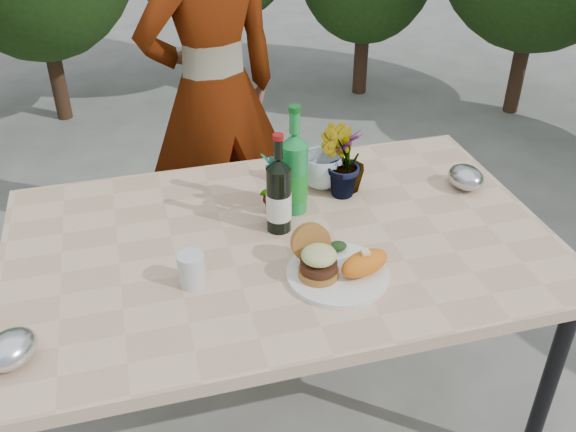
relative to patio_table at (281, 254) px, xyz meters
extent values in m
plane|color=slate|center=(0.00, 0.00, -0.69)|extent=(80.00, 80.00, 0.00)
cube|color=#DBB392|center=(0.00, 0.00, 0.04)|extent=(1.60, 1.00, 0.04)
cylinder|color=black|center=(0.72, -0.42, -0.34)|extent=(0.05, 0.05, 0.71)
cylinder|color=black|center=(-0.72, 0.42, -0.34)|extent=(0.05, 0.05, 0.71)
cylinder|color=black|center=(0.72, 0.42, -0.34)|extent=(0.05, 0.05, 0.71)
cylinder|color=#382316|center=(-0.80, 2.80, -0.48)|extent=(0.10, 0.10, 0.42)
cylinder|color=#382316|center=(0.30, 3.00, -0.44)|extent=(0.10, 0.10, 0.50)
cylinder|color=#382316|center=(1.30, 2.70, -0.50)|extent=(0.10, 0.10, 0.38)
cylinder|color=#382316|center=(2.20, 2.10, -0.47)|extent=(0.10, 0.10, 0.44)
cylinder|color=white|center=(0.10, -0.21, 0.06)|extent=(0.28, 0.28, 0.01)
cylinder|color=#B7722D|center=(0.05, -0.21, 0.08)|extent=(0.11, 0.11, 0.02)
cylinder|color=#472314|center=(0.05, -0.21, 0.10)|extent=(0.10, 0.10, 0.02)
ellipsoid|color=beige|center=(0.05, -0.21, 0.14)|extent=(0.10, 0.10, 0.04)
cylinder|color=#B7722D|center=(0.05, -0.14, 0.13)|extent=(0.11, 0.06, 0.11)
ellipsoid|color=orange|center=(0.17, -0.23, 0.10)|extent=(0.17, 0.12, 0.06)
ellipsoid|color=olive|center=(0.10, -0.12, 0.08)|extent=(0.04, 0.04, 0.02)
ellipsoid|color=#193814|center=(0.13, -0.12, 0.09)|extent=(0.06, 0.04, 0.03)
cylinder|color=black|center=(0.01, 0.05, 0.16)|extent=(0.07, 0.07, 0.21)
cylinder|color=white|center=(0.01, 0.05, 0.14)|extent=(0.08, 0.08, 0.08)
cone|color=black|center=(0.01, 0.05, 0.28)|extent=(0.07, 0.07, 0.03)
cylinder|color=black|center=(0.01, 0.05, 0.33)|extent=(0.03, 0.03, 0.06)
cylinder|color=maroon|center=(0.01, 0.05, 0.36)|extent=(0.03, 0.03, 0.01)
cylinder|color=#198B38|center=(0.08, 0.14, 0.17)|extent=(0.08, 0.08, 0.23)
cylinder|color=#198C26|center=(0.08, 0.14, 0.15)|extent=(0.08, 0.08, 0.09)
cone|color=#198B38|center=(0.08, 0.14, 0.30)|extent=(0.08, 0.08, 0.04)
cylinder|color=#198B38|center=(0.08, 0.14, 0.36)|extent=(0.03, 0.03, 0.07)
cylinder|color=#0C5919|center=(0.08, 0.14, 0.40)|extent=(0.04, 0.04, 0.02)
cylinder|color=silver|center=(-0.28, -0.14, 0.10)|extent=(0.07, 0.07, 0.09)
imported|color=#265F20|center=(0.01, 0.14, 0.16)|extent=(0.11, 0.13, 0.21)
imported|color=#2D5E20|center=(0.25, 0.20, 0.18)|extent=(0.17, 0.16, 0.24)
imported|color=#27571D|center=(0.28, 0.22, 0.16)|extent=(0.16, 0.16, 0.21)
imported|color=silver|center=(0.21, 0.26, 0.11)|extent=(0.16, 0.16, 0.12)
ellipsoid|color=silver|center=(-0.72, -0.32, 0.10)|extent=(0.17, 0.17, 0.08)
ellipsoid|color=#ACAEB3|center=(0.67, 0.12, 0.10)|extent=(0.13, 0.15, 0.08)
imported|color=#8B5A45|center=(-0.04, 0.95, 0.14)|extent=(0.69, 0.55, 1.67)
camera|label=1|loc=(-0.38, -1.50, 1.16)|focal=40.00mm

